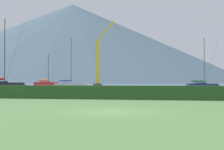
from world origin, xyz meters
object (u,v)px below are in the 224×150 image
at_px(sailboat_slip_7, 202,85).
at_px(dock_crane, 98,66).
at_px(sailboat_slip_10, 69,84).
at_px(sailboat_slip_9, 47,83).
at_px(sailboat_slip_5, 2,85).

height_order(sailboat_slip_7, dock_crane, dock_crane).
xyz_separation_m(sailboat_slip_10, dock_crane, (5.83, 6.43, 4.69)).
bearing_deg(sailboat_slip_9, dock_crane, -40.76).
bearing_deg(sailboat_slip_9, sailboat_slip_10, -60.41).
distance_m(sailboat_slip_5, dock_crane, 30.45).
distance_m(sailboat_slip_7, dock_crane, 28.44).
xyz_separation_m(sailboat_slip_7, sailboat_slip_9, (-45.40, 27.08, 0.09)).
relative_size(sailboat_slip_10, dock_crane, 0.70).
bearing_deg(sailboat_slip_10, dock_crane, 37.60).
relative_size(sailboat_slip_5, dock_crane, 0.77).
height_order(sailboat_slip_9, dock_crane, dock_crane).
xyz_separation_m(sailboat_slip_7, sailboat_slip_10, (-31.08, 5.78, 0.05)).
relative_size(sailboat_slip_5, sailboat_slip_9, 1.29).
height_order(sailboat_slip_5, sailboat_slip_9, sailboat_slip_5).
xyz_separation_m(sailboat_slip_5, sailboat_slip_7, (37.27, 15.40, -0.16)).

